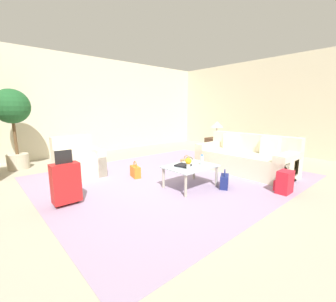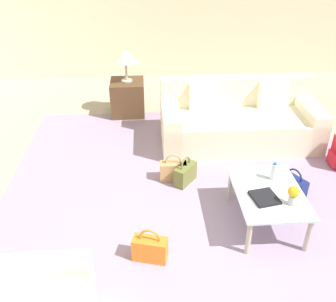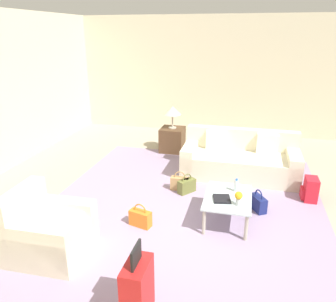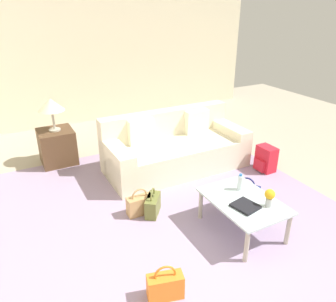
% 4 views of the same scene
% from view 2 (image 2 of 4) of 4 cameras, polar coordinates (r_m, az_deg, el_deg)
% --- Properties ---
extents(ground_plane, '(12.00, 12.00, 0.00)m').
position_cam_2_polar(ground_plane, '(3.75, 8.50, -15.04)').
color(ground_plane, '#A89E89').
extents(area_rug, '(5.20, 4.40, 0.01)m').
position_cam_2_polar(area_rug, '(4.15, 4.19, -9.28)').
color(area_rug, '#9984A3').
rests_on(area_rug, ground).
extents(couch, '(0.96, 2.18, 0.86)m').
position_cam_2_polar(couch, '(5.45, 10.59, 4.48)').
color(couch, beige).
rests_on(couch, ground).
extents(coffee_table, '(0.94, 0.67, 0.41)m').
position_cam_2_polar(coffee_table, '(3.93, 15.00, -6.53)').
color(coffee_table, silver).
rests_on(coffee_table, ground).
extents(water_bottle, '(0.06, 0.06, 0.20)m').
position_cam_2_polar(water_bottle, '(4.03, 15.83, -3.04)').
color(water_bottle, silver).
rests_on(water_bottle, coffee_table).
extents(coffee_table_book, '(0.29, 0.28, 0.03)m').
position_cam_2_polar(coffee_table_book, '(3.77, 14.50, -6.87)').
color(coffee_table_book, black).
rests_on(coffee_table_book, coffee_table).
extents(flower_vase, '(0.11, 0.11, 0.21)m').
position_cam_2_polar(flower_vase, '(3.71, 18.54, -6.23)').
color(flower_vase, '#B2B7BC').
rests_on(flower_vase, coffee_table).
extents(side_table, '(0.53, 0.53, 0.56)m').
position_cam_2_polar(side_table, '(6.22, -6.15, 8.09)').
color(side_table, '#513823').
rests_on(side_table, ground).
extents(table_lamp, '(0.40, 0.40, 0.52)m').
position_cam_2_polar(table_lamp, '(5.99, -6.52, 14.16)').
color(table_lamp, '#ADA899').
rests_on(table_lamp, side_table).
extents(handbag_olive, '(0.34, 0.31, 0.36)m').
position_cam_2_polar(handbag_olive, '(4.52, 2.64, -3.45)').
color(handbag_olive, olive).
rests_on(handbag_olive, ground).
extents(handbag_navy, '(0.35, 0.29, 0.36)m').
position_cam_2_polar(handbag_navy, '(4.54, 18.46, -5.07)').
color(handbag_navy, navy).
rests_on(handbag_navy, ground).
extents(handbag_tan, '(0.14, 0.32, 0.36)m').
position_cam_2_polar(handbag_tan, '(4.57, 0.78, -2.98)').
color(handbag_tan, tan).
rests_on(handbag_tan, ground).
extents(handbag_orange, '(0.22, 0.34, 0.36)m').
position_cam_2_polar(handbag_orange, '(3.57, -2.78, -14.62)').
color(handbag_orange, orange).
rests_on(handbag_orange, ground).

